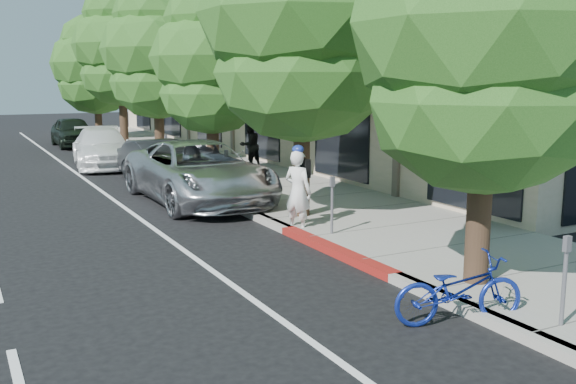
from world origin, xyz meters
TOP-DOWN VIEW (x-y plane):
  - ground at (0.00, 0.00)m, footprint 120.00×120.00m
  - sidewalk at (2.30, 8.00)m, footprint 4.60×56.00m
  - curb at (0.00, 8.00)m, footprint 0.30×56.00m
  - curb_red_segment at (0.00, 1.00)m, footprint 0.32×4.00m
  - storefront_building at (9.60, 18.00)m, footprint 10.00×36.00m
  - street_tree_0 at (0.90, -2.00)m, footprint 4.48×4.48m
  - street_tree_1 at (0.90, 4.00)m, footprint 4.99×4.99m
  - street_tree_2 at (0.90, 10.00)m, footprint 3.94×3.94m
  - street_tree_3 at (0.90, 16.00)m, footprint 4.50×4.50m
  - street_tree_4 at (0.90, 22.00)m, footprint 4.61×4.61m
  - street_tree_5 at (0.90, 28.00)m, footprint 5.02×5.02m
  - cyclist at (0.25, 3.00)m, footprint 0.71×0.82m
  - bicycle at (-0.40, -3.00)m, footprint 2.06×1.20m
  - silver_suv at (-0.50, 7.52)m, footprint 2.95×6.32m
  - dark_sedan at (-0.50, 11.52)m, footprint 1.83×4.45m
  - white_pickup at (-1.32, 16.54)m, footprint 2.76×5.49m
  - dark_suv_far at (-1.00, 25.23)m, footprint 1.84×4.55m
  - pedestrian at (3.21, 12.15)m, footprint 1.00×0.86m

SIDE VIEW (x-z plane):
  - ground at x=0.00m, z-range 0.00..0.00m
  - sidewalk at x=2.30m, z-range 0.00..0.15m
  - curb at x=0.00m, z-range 0.00..0.15m
  - curb_red_segment at x=0.00m, z-range 0.00..0.15m
  - bicycle at x=-0.40m, z-range 0.00..1.02m
  - dark_sedan at x=-0.50m, z-range 0.00..1.43m
  - white_pickup at x=-1.32m, z-range 0.00..1.53m
  - dark_suv_far at x=-1.00m, z-range 0.00..1.55m
  - silver_suv at x=-0.50m, z-range 0.00..1.75m
  - cyclist at x=0.25m, z-range 0.00..1.90m
  - pedestrian at x=3.21m, z-range 0.15..1.95m
  - storefront_building at x=9.60m, z-range 0.00..7.00m
  - street_tree_2 at x=0.90m, z-range 0.79..7.37m
  - street_tree_0 at x=0.90m, z-range 0.76..7.67m
  - street_tree_5 at x=0.90m, z-range 0.70..7.87m
  - street_tree_3 at x=0.90m, z-range 0.87..8.25m
  - street_tree_1 at x=0.90m, z-range 0.91..8.86m
  - street_tree_4 at x=0.90m, z-range 1.00..9.00m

